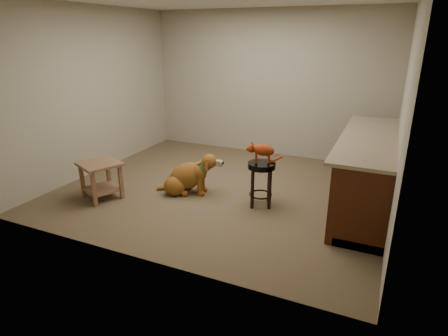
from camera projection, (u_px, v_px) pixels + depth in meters
The scene contains 8 objects.
floor at pixel (223, 189), 5.53m from camera, with size 4.50×4.00×0.01m, color brown.
room_shell at pixel (222, 73), 4.97m from camera, with size 4.54×4.04×2.62m.
cabinet_run at pixel (367, 174), 4.89m from camera, with size 0.70×2.56×0.94m.
padded_stool at pixel (261, 175), 4.88m from camera, with size 0.39×0.39×0.60m.
wood_stool at pixel (363, 164), 5.42m from camera, with size 0.43×0.43×0.75m.
side_table at pixel (101, 175), 5.13m from camera, with size 0.66×0.66×0.52m.
golden_retriever at pixel (188, 177), 5.34m from camera, with size 0.98×0.57×0.63m.
tabby_kitten at pixel (261, 151), 4.77m from camera, with size 0.43×0.30×0.31m.
Camera 1 is at (2.12, -4.64, 2.16)m, focal length 30.00 mm.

